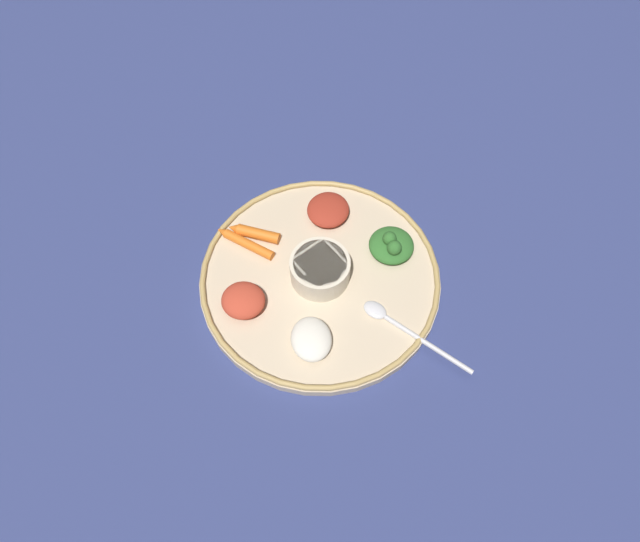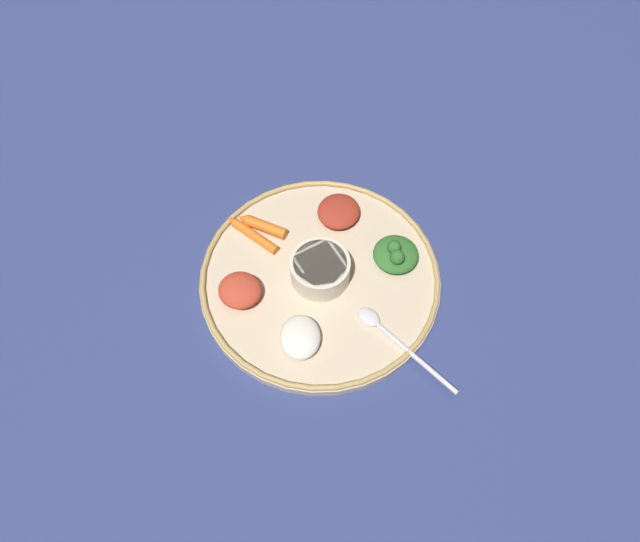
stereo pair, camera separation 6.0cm
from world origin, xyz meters
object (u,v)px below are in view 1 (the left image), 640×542
center_bowl (320,269)px  carrot_outer (245,243)px  spoon (400,326)px  greens_pile (391,245)px  carrot_near_spoon (254,233)px

center_bowl → carrot_outer: size_ratio=1.08×
center_bowl → spoon: 0.14m
spoon → carrot_outer: (0.17, -0.19, 0.00)m
center_bowl → carrot_outer: 0.12m
greens_pile → carrot_outer: size_ratio=0.88×
greens_pile → carrot_outer: greens_pile is taller
center_bowl → greens_pile: size_ratio=1.24×
spoon → carrot_near_spoon: bearing=-51.8°
carrot_near_spoon → carrot_outer: size_ratio=0.97×
spoon → carrot_outer: bearing=-47.2°
greens_pile → carrot_near_spoon: greens_pile is taller
greens_pile → carrot_near_spoon: 0.20m
spoon → center_bowl: bearing=-52.3°
spoon → carrot_near_spoon: carrot_near_spoon is taller
carrot_near_spoon → greens_pile: bearing=157.0°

